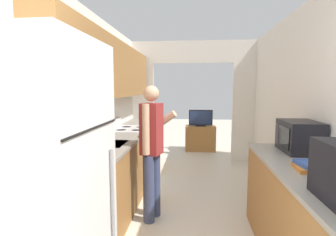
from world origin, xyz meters
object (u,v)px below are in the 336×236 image
refrigerator (37,192)px  microwave (299,136)px  range_oven (132,155)px  person (152,149)px  book_stack (313,167)px  tv_cabinet (200,138)px  television (201,118)px

refrigerator → microwave: (2.00, 1.29, 0.14)m
refrigerator → microwave: refrigerator is taller
range_oven → person: person is taller
range_oven → refrigerator: bearing=-88.7°
range_oven → person: (0.52, -1.15, 0.38)m
person → book_stack: bearing=-104.6°
person → tv_cabinet: (0.64, 3.50, -0.53)m
range_oven → person: bearing=-65.8°
range_oven → television: size_ratio=1.80×
refrigerator → book_stack: refrigerator is taller
book_stack → tv_cabinet: bearing=100.0°
book_stack → tv_cabinet: book_stack is taller
range_oven → television: (1.16, 2.31, 0.35)m
range_oven → person: 1.32m
refrigerator → tv_cabinet: bearing=77.5°
person → microwave: person is taller
tv_cabinet → microwave: bearing=-76.4°
person → microwave: size_ratio=3.18×
television → tv_cabinet: bearing=90.0°
range_oven → microwave: 2.53m
television → microwave: bearing=-76.2°
refrigerator → television: bearing=77.4°
television → range_oven: bearing=-116.8°
person → tv_cabinet: size_ratio=2.14×
range_oven → tv_cabinet: range_oven is taller
book_stack → television: (-0.77, 4.28, -0.12)m
book_stack → television: size_ratio=0.57×
person → book_stack: (1.41, -0.83, 0.09)m
refrigerator → book_stack: (1.87, 0.66, 0.01)m
refrigerator → person: size_ratio=1.16×
tv_cabinet → television: 0.50m
refrigerator → television: (1.10, 4.94, -0.11)m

